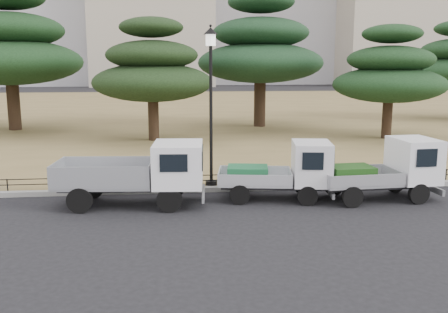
{
  "coord_description": "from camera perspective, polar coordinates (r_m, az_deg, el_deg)",
  "views": [
    {
      "loc": [
        -1.59,
        -13.61,
        4.26
      ],
      "look_at": [
        0.0,
        2.0,
        1.3
      ],
      "focal_mm": 40.0,
      "sensor_mm": 36.0,
      "label": 1
    }
  ],
  "objects": [
    {
      "name": "lawn",
      "position": [
        44.43,
        -3.76,
        5.26
      ],
      "size": [
        120.0,
        56.0,
        0.15
      ],
      "primitive_type": "cube",
      "color": "olive",
      "rests_on": "ground"
    },
    {
      "name": "pipe_fence",
      "position": [
        16.87,
        -0.26,
        -2.4
      ],
      "size": [
        38.0,
        0.04,
        0.4
      ],
      "color": "black",
      "rests_on": "lawn"
    },
    {
      "name": "pine_center_right",
      "position": [
        32.65,
        4.19,
        12.11
      ],
      "size": [
        8.03,
        8.03,
        8.52
      ],
      "color": "black",
      "rests_on": "lawn"
    },
    {
      "name": "truck_kei_front",
      "position": [
        15.75,
        6.86,
        -1.65
      ],
      "size": [
        3.65,
        1.97,
        1.84
      ],
      "rotation": [
        0.0,
        0.0,
        -0.15
      ],
      "color": "black",
      "rests_on": "ground"
    },
    {
      "name": "curb",
      "position": [
        16.81,
        -0.21,
        -3.71
      ],
      "size": [
        120.0,
        0.25,
        0.16
      ],
      "primitive_type": "cube",
      "color": "gray",
      "rests_on": "ground"
    },
    {
      "name": "pine_east_near",
      "position": [
        28.75,
        18.41,
        9.01
      ],
      "size": [
        6.07,
        6.07,
        6.13
      ],
      "color": "black",
      "rests_on": "lawn"
    },
    {
      "name": "street_lamp",
      "position": [
        16.56,
        -1.52,
        8.7
      ],
      "size": [
        0.47,
        0.47,
        5.23
      ],
      "color": "black",
      "rests_on": "lawn"
    },
    {
      "name": "truck_kei_rear",
      "position": [
        16.48,
        18.08,
        -1.42
      ],
      "size": [
        3.76,
        1.84,
        1.92
      ],
      "rotation": [
        0.0,
        0.0,
        0.07
      ],
      "color": "black",
      "rests_on": "ground"
    },
    {
      "name": "pine_center_left",
      "position": [
        26.84,
        -8.2,
        9.75
      ],
      "size": [
        6.34,
        6.34,
        6.45
      ],
      "color": "black",
      "rests_on": "lawn"
    },
    {
      "name": "ground",
      "position": [
        14.35,
        0.82,
        -6.59
      ],
      "size": [
        220.0,
        220.0,
        0.0
      ],
      "primitive_type": "plane",
      "color": "black"
    },
    {
      "name": "truck_large",
      "position": [
        15.19,
        -9.65,
        -1.63
      ],
      "size": [
        4.48,
        2.03,
        1.91
      ],
      "rotation": [
        0.0,
        0.0,
        -0.07
      ],
      "color": "black",
      "rests_on": "ground"
    },
    {
      "name": "pine_west_near",
      "position": [
        33.43,
        -23.34,
        11.35
      ],
      "size": [
        8.66,
        8.66,
        8.66
      ],
      "color": "black",
      "rests_on": "lawn"
    }
  ]
}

